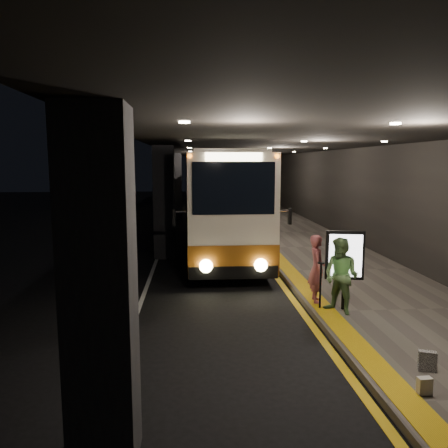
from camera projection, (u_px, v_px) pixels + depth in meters
name	position (u px, v px, depth m)	size (l,w,h in m)	color
ground	(206.00, 284.00, 13.57)	(90.00, 90.00, 0.00)	black
lane_line_white	(159.00, 252.00, 18.38)	(0.12, 50.00, 0.01)	silver
kerb_stripe_yellow	(257.00, 251.00, 18.67)	(0.18, 50.00, 0.01)	gold
sidewalk	(312.00, 248.00, 18.83)	(4.50, 50.00, 0.15)	#514C44
tactile_strip	(269.00, 247.00, 18.69)	(0.50, 50.00, 0.01)	gold
terminal_wall	(366.00, 180.00, 18.59)	(0.10, 50.00, 6.00)	black
support_columns	(164.00, 202.00, 17.11)	(0.80, 24.80, 4.40)	black
canopy	(262.00, 142.00, 18.05)	(9.00, 50.00, 0.40)	black
coach_main	(220.00, 205.00, 18.72)	(2.71, 12.97, 4.03)	beige
coach_second	(210.00, 194.00, 29.38)	(2.40, 10.91, 3.42)	beige
coach_third	(207.00, 183.00, 44.45)	(2.97, 11.14, 3.46)	beige
passenger_boarding	(317.00, 269.00, 11.25)	(0.64, 0.42, 1.76)	#B75557
passenger_waiting_green	(341.00, 276.00, 10.38)	(0.89, 0.55, 1.83)	#517340
bag_polka	(427.00, 361.00, 7.56)	(0.29, 0.12, 0.35)	black
bag_plain	(424.00, 386.00, 6.80)	(0.22, 0.13, 0.27)	beige
info_sign	(345.00, 257.00, 10.59)	(0.93, 0.27, 1.96)	black
stanchion_post	(320.00, 286.00, 10.77)	(0.05, 0.05, 1.15)	black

